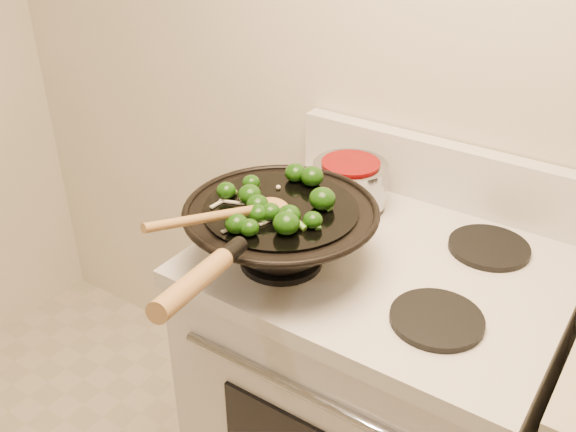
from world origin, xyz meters
The scene contains 5 objects.
stove centered at (-0.15, 1.17, 0.47)m, with size 0.78×0.67×1.08m.
wok centered at (-0.33, 1.01, 1.00)m, with size 0.41×0.68×0.22m.
stirfry centered at (-0.33, 1.01, 1.08)m, with size 0.26×0.30×0.05m.
wooden_spoon centered at (-0.36, 0.92, 1.09)m, with size 0.12×0.33×0.09m.
saucepan centered at (-0.33, 1.32, 0.99)m, with size 0.18×0.30×0.11m.
Camera 1 is at (0.32, 0.07, 1.72)m, focal length 40.00 mm.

